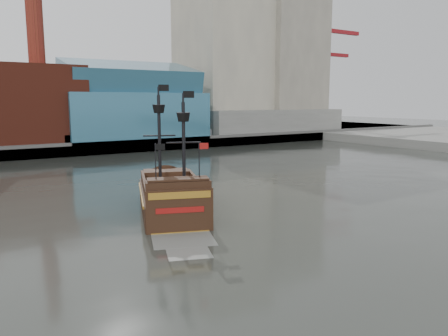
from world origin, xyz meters
TOP-DOWN VIEW (x-y plane):
  - ground at (0.00, 0.00)m, footprint 400.00×400.00m
  - promenade_far at (0.00, 92.00)m, footprint 220.00×60.00m
  - seawall at (0.00, 62.50)m, footprint 220.00×1.00m
  - skyline at (5.21, 84.56)m, footprint 149.00×45.00m
  - crane_a at (78.63, 82.00)m, footprint 22.50×4.00m
  - crane_b at (88.23, 92.00)m, footprint 19.10×4.00m
  - pirate_ship at (-7.40, 14.97)m, footprint 10.66×17.81m

SIDE VIEW (x-z plane):
  - ground at x=0.00m, z-range 0.00..0.00m
  - promenade_far at x=0.00m, z-range 0.00..2.00m
  - pirate_ship at x=-7.40m, z-range -5.24..7.56m
  - seawall at x=0.00m, z-range 0.00..2.60m
  - crane_b at x=88.23m, z-range 2.45..28.70m
  - crane_a at x=78.63m, z-range 2.99..35.24m
  - skyline at x=5.21m, z-range -6.45..55.55m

